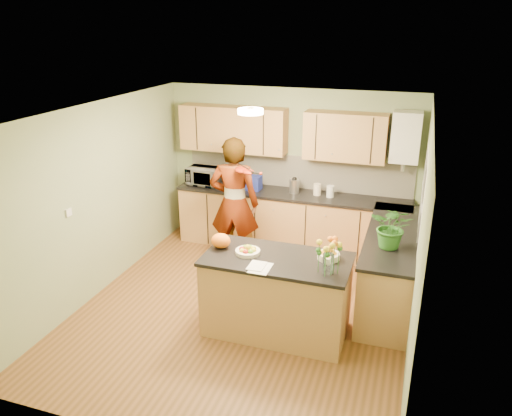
% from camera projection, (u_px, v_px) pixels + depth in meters
% --- Properties ---
extents(floor, '(4.50, 4.50, 0.00)m').
position_uv_depth(floor, '(244.00, 309.00, 6.33)').
color(floor, brown).
rests_on(floor, ground).
extents(ceiling, '(4.00, 4.50, 0.02)m').
position_uv_depth(ceiling, '(242.00, 112.00, 5.45)').
color(ceiling, white).
rests_on(ceiling, wall_back).
extents(wall_back, '(4.00, 0.02, 2.50)m').
position_uv_depth(wall_back, '(291.00, 168.00, 7.89)').
color(wall_back, gray).
rests_on(wall_back, floor).
extents(wall_front, '(4.00, 0.02, 2.50)m').
position_uv_depth(wall_front, '(145.00, 320.00, 3.89)').
color(wall_front, gray).
rests_on(wall_front, floor).
extents(wall_left, '(0.02, 4.50, 2.50)m').
position_uv_depth(wall_left, '(98.00, 200.00, 6.48)').
color(wall_left, gray).
rests_on(wall_left, floor).
extents(wall_right, '(0.02, 4.50, 2.50)m').
position_uv_depth(wall_right, '(419.00, 240.00, 5.30)').
color(wall_right, gray).
rests_on(wall_right, floor).
extents(back_counter, '(3.64, 0.62, 0.94)m').
position_uv_depth(back_counter, '(291.00, 221.00, 7.87)').
color(back_counter, '#AA6E44').
rests_on(back_counter, floor).
extents(right_counter, '(0.62, 2.24, 0.94)m').
position_uv_depth(right_counter, '(390.00, 266.00, 6.42)').
color(right_counter, '#AA6E44').
rests_on(right_counter, floor).
extents(splashback, '(3.60, 0.02, 0.52)m').
position_uv_depth(splashback, '(297.00, 172.00, 7.87)').
color(splashback, beige).
rests_on(splashback, back_counter).
extents(upper_cabinets, '(3.20, 0.34, 0.70)m').
position_uv_depth(upper_cabinets, '(278.00, 132.00, 7.58)').
color(upper_cabinets, '#AA6E44').
rests_on(upper_cabinets, wall_back).
extents(boiler, '(0.40, 0.30, 0.86)m').
position_uv_depth(boiler, '(406.00, 137.00, 7.02)').
color(boiler, white).
rests_on(boiler, wall_back).
extents(window_right, '(0.01, 1.30, 1.05)m').
position_uv_depth(window_right, '(423.00, 196.00, 5.73)').
color(window_right, white).
rests_on(window_right, wall_right).
extents(light_switch, '(0.02, 0.09, 0.09)m').
position_uv_depth(light_switch, '(69.00, 212.00, 5.93)').
color(light_switch, white).
rests_on(light_switch, wall_left).
extents(ceiling_lamp, '(0.30, 0.30, 0.07)m').
position_uv_depth(ceiling_lamp, '(251.00, 111.00, 5.73)').
color(ceiling_lamp, '#FFEABF').
rests_on(ceiling_lamp, ceiling).
extents(peninsula_island, '(1.66, 0.85, 0.95)m').
position_uv_depth(peninsula_island, '(277.00, 295.00, 5.75)').
color(peninsula_island, '#AA6E44').
rests_on(peninsula_island, floor).
extents(fruit_dish, '(0.28, 0.28, 0.10)m').
position_uv_depth(fruit_dish, '(248.00, 250.00, 5.67)').
color(fruit_dish, beige).
rests_on(fruit_dish, peninsula_island).
extents(orange_bowl, '(0.25, 0.25, 0.14)m').
position_uv_depth(orange_bowl, '(329.00, 254.00, 5.54)').
color(orange_bowl, beige).
rests_on(orange_bowl, peninsula_island).
extents(flower_vase, '(0.26, 0.26, 0.48)m').
position_uv_depth(flower_vase, '(329.00, 245.00, 5.14)').
color(flower_vase, silver).
rests_on(flower_vase, peninsula_island).
extents(orange_bag, '(0.28, 0.25, 0.17)m').
position_uv_depth(orange_bag, '(221.00, 241.00, 5.81)').
color(orange_bag, orange).
rests_on(orange_bag, peninsula_island).
extents(papers, '(0.21, 0.29, 0.01)m').
position_uv_depth(papers, '(261.00, 268.00, 5.35)').
color(papers, white).
rests_on(papers, peninsula_island).
extents(violinist, '(0.77, 0.56, 1.95)m').
position_uv_depth(violinist, '(234.00, 204.00, 7.14)').
color(violinist, tan).
rests_on(violinist, floor).
extents(violin, '(0.61, 0.53, 0.15)m').
position_uv_depth(violin, '(242.00, 170.00, 6.68)').
color(violin, '#4E1004').
rests_on(violin, violinist).
extents(microwave, '(0.53, 0.37, 0.28)m').
position_uv_depth(microwave, '(204.00, 176.00, 8.05)').
color(microwave, white).
rests_on(microwave, back_counter).
extents(blue_box, '(0.28, 0.21, 0.22)m').
position_uv_depth(blue_box, '(252.00, 183.00, 7.84)').
color(blue_box, navy).
rests_on(blue_box, back_counter).
extents(kettle, '(0.16, 0.16, 0.29)m').
position_uv_depth(kettle, '(294.00, 185.00, 7.68)').
color(kettle, '#BCBDC1').
rests_on(kettle, back_counter).
extents(jar_cream, '(0.13, 0.13, 0.18)m').
position_uv_depth(jar_cream, '(317.00, 189.00, 7.59)').
color(jar_cream, beige).
rests_on(jar_cream, back_counter).
extents(jar_white, '(0.14, 0.14, 0.18)m').
position_uv_depth(jar_white, '(330.00, 191.00, 7.50)').
color(jar_white, white).
rests_on(jar_white, back_counter).
extents(potted_plant, '(0.54, 0.49, 0.53)m').
position_uv_depth(potted_plant, '(393.00, 227.00, 5.76)').
color(potted_plant, '#2C6A23').
rests_on(potted_plant, right_counter).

